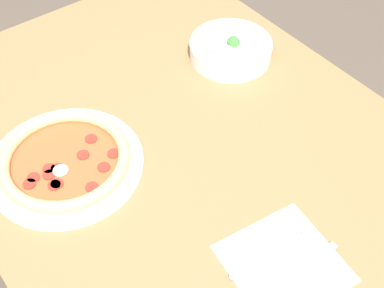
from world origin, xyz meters
TOP-DOWN VIEW (x-y plane):
  - dining_table at (0.00, 0.00)m, footprint 1.15×0.90m
  - pizza at (-0.05, -0.24)m, footprint 0.32×0.32m
  - bowl at (-0.12, 0.26)m, footprint 0.21×0.21m
  - napkin at (0.39, -0.04)m, footprint 0.21×0.21m
  - fork at (0.36, -0.04)m, footprint 0.02×0.19m
  - knife at (0.41, -0.05)m, footprint 0.02×0.21m

SIDE VIEW (x-z plane):
  - dining_table at x=0.00m, z-range 0.27..1.01m
  - napkin at x=0.39m, z-range 0.75..0.75m
  - knife at x=0.41m, z-range 0.75..0.76m
  - fork at x=0.36m, z-range 0.75..0.76m
  - pizza at x=-0.05m, z-range 0.75..0.78m
  - bowl at x=-0.12m, z-range 0.74..0.81m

